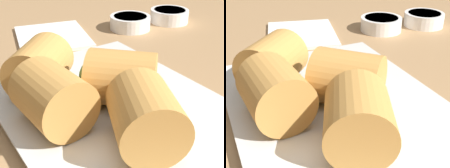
% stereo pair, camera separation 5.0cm
% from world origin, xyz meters
% --- Properties ---
extents(table_surface, '(1.80, 1.40, 0.02)m').
position_xyz_m(table_surface, '(0.00, 0.00, 0.01)').
color(table_surface, '#A87F54').
rests_on(table_surface, ground).
extents(serving_plate, '(0.32, 0.24, 0.01)m').
position_xyz_m(serving_plate, '(-0.03, 0.02, 0.03)').
color(serving_plate, silver).
rests_on(serving_plate, table_surface).
extents(roll_front_left, '(0.10, 0.10, 0.06)m').
position_xyz_m(roll_front_left, '(-0.10, -0.03, 0.07)').
color(roll_front_left, '#D19347').
rests_on(roll_front_left, serving_plate).
extents(roll_front_right, '(0.09, 0.07, 0.06)m').
position_xyz_m(roll_front_right, '(-0.03, -0.05, 0.07)').
color(roll_front_right, '#D19347').
rests_on(roll_front_right, serving_plate).
extents(roll_back_left, '(0.09, 0.09, 0.06)m').
position_xyz_m(roll_back_left, '(0.05, 0.01, 0.07)').
color(roll_back_left, '#D19347').
rests_on(roll_back_left, serving_plate).
extents(roll_back_right, '(0.10, 0.10, 0.06)m').
position_xyz_m(roll_back_right, '(-0.03, 0.03, 0.07)').
color(roll_back_right, '#D19347').
rests_on(roll_back_right, serving_plate).
extents(dipping_bowl_near, '(0.08, 0.08, 0.03)m').
position_xyz_m(dipping_bowl_near, '(-0.26, 0.23, 0.03)').
color(dipping_bowl_near, white).
rests_on(dipping_bowl_near, table_surface).
extents(dipping_bowl_far, '(0.08, 0.08, 0.03)m').
position_xyz_m(dipping_bowl_far, '(-0.25, 0.32, 0.03)').
color(dipping_bowl_far, white).
rests_on(dipping_bowl_far, table_surface).
extents(napkin, '(0.18, 0.16, 0.01)m').
position_xyz_m(napkin, '(-0.30, 0.07, 0.02)').
color(napkin, white).
rests_on(napkin, table_surface).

